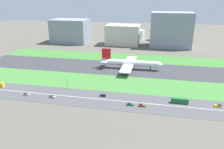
{
  "coord_description": "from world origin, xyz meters",
  "views": [
    {
      "loc": [
        43.96,
        -210.14,
        69.76
      ],
      "look_at": [
        7.66,
        -36.5,
        6.0
      ],
      "focal_mm": 35.33,
      "sensor_mm": 36.0,
      "label": 1
    }
  ],
  "objects_px": {
    "office_tower": "(171,30)",
    "car_0": "(218,106)",
    "fuel_tank_centre": "(156,36)",
    "car_4": "(52,97)",
    "traffic_light": "(67,84)",
    "hangar_building": "(123,35)",
    "airliner": "(129,63)",
    "car_3": "(27,94)",
    "fuel_tank_east": "(172,36)",
    "fuel_tank_west": "(138,35)",
    "car_2": "(103,95)",
    "terminal_building": "(70,31)",
    "car_5": "(142,105)",
    "bus_0": "(180,101)",
    "car_1": "(130,104)"
  },
  "relations": [
    {
      "from": "hangar_building",
      "to": "bus_0",
      "type": "bearing_deg",
      "value": -69.26
    },
    {
      "from": "car_2",
      "to": "traffic_light",
      "type": "relative_size",
      "value": 0.61
    },
    {
      "from": "airliner",
      "to": "office_tower",
      "type": "distance_m",
      "value": 123.49
    },
    {
      "from": "office_tower",
      "to": "car_4",
      "type": "bearing_deg",
      "value": -114.94
    },
    {
      "from": "car_5",
      "to": "car_0",
      "type": "bearing_deg",
      "value": -168.64
    },
    {
      "from": "office_tower",
      "to": "car_5",
      "type": "bearing_deg",
      "value": -97.34
    },
    {
      "from": "car_5",
      "to": "car_3",
      "type": "bearing_deg",
      "value": 0.0
    },
    {
      "from": "car_4",
      "to": "fuel_tank_centre",
      "type": "height_order",
      "value": "fuel_tank_centre"
    },
    {
      "from": "bus_0",
      "to": "car_5",
      "type": "height_order",
      "value": "bus_0"
    },
    {
      "from": "terminal_building",
      "to": "fuel_tank_east",
      "type": "relative_size",
      "value": 2.26
    },
    {
      "from": "car_3",
      "to": "bus_0",
      "type": "bearing_deg",
      "value": -174.8
    },
    {
      "from": "car_5",
      "to": "car_4",
      "type": "bearing_deg",
      "value": 0.0
    },
    {
      "from": "car_3",
      "to": "fuel_tank_centre",
      "type": "bearing_deg",
      "value": -110.5
    },
    {
      "from": "car_5",
      "to": "fuel_tank_centre",
      "type": "distance_m",
      "value": 237.09
    },
    {
      "from": "car_4",
      "to": "airliner",
      "type": "bearing_deg",
      "value": -120.14
    },
    {
      "from": "hangar_building",
      "to": "office_tower",
      "type": "xyz_separation_m",
      "value": [
        68.8,
        0.0,
        9.51
      ]
    },
    {
      "from": "terminal_building",
      "to": "fuel_tank_west",
      "type": "height_order",
      "value": "terminal_building"
    },
    {
      "from": "fuel_tank_centre",
      "to": "bus_0",
      "type": "bearing_deg",
      "value": -84.67
    },
    {
      "from": "terminal_building",
      "to": "fuel_tank_west",
      "type": "relative_size",
      "value": 2.61
    },
    {
      "from": "car_1",
      "to": "hangar_building",
      "type": "xyz_separation_m",
      "value": [
        -36.22,
        192.0,
        13.67
      ]
    },
    {
      "from": "fuel_tank_west",
      "to": "fuel_tank_centre",
      "type": "bearing_deg",
      "value": 0.0
    },
    {
      "from": "office_tower",
      "to": "fuel_tank_west",
      "type": "xyz_separation_m",
      "value": [
        -50.2,
        45.0,
        -16.33
      ]
    },
    {
      "from": "office_tower",
      "to": "fuel_tank_centre",
      "type": "height_order",
      "value": "office_tower"
    },
    {
      "from": "fuel_tank_centre",
      "to": "office_tower",
      "type": "bearing_deg",
      "value": -64.92
    },
    {
      "from": "car_4",
      "to": "terminal_building",
      "type": "height_order",
      "value": "terminal_building"
    },
    {
      "from": "car_5",
      "to": "airliner",
      "type": "bearing_deg",
      "value": -76.14
    },
    {
      "from": "car_0",
      "to": "terminal_building",
      "type": "relative_size",
      "value": 0.08
    },
    {
      "from": "car_2",
      "to": "hangar_building",
      "type": "bearing_deg",
      "value": 94.7
    },
    {
      "from": "fuel_tank_west",
      "to": "car_1",
      "type": "bearing_deg",
      "value": -85.75
    },
    {
      "from": "car_3",
      "to": "fuel_tank_east",
      "type": "bearing_deg",
      "value": -115.63
    },
    {
      "from": "bus_0",
      "to": "terminal_building",
      "type": "bearing_deg",
      "value": 129.79
    },
    {
      "from": "car_4",
      "to": "office_tower",
      "type": "relative_size",
      "value": 0.08
    },
    {
      "from": "car_0",
      "to": "fuel_tank_east",
      "type": "relative_size",
      "value": 0.18
    },
    {
      "from": "car_3",
      "to": "fuel_tank_west",
      "type": "xyz_separation_m",
      "value": [
        59.48,
        237.0,
        6.85
      ]
    },
    {
      "from": "office_tower",
      "to": "car_0",
      "type": "bearing_deg",
      "value": -82.17
    },
    {
      "from": "airliner",
      "to": "car_0",
      "type": "bearing_deg",
      "value": -44.57
    },
    {
      "from": "traffic_light",
      "to": "hangar_building",
      "type": "relative_size",
      "value": 0.15
    },
    {
      "from": "traffic_light",
      "to": "car_4",
      "type": "bearing_deg",
      "value": -103.34
    },
    {
      "from": "fuel_tank_centre",
      "to": "car_4",
      "type": "bearing_deg",
      "value": -106.06
    },
    {
      "from": "office_tower",
      "to": "fuel_tank_centre",
      "type": "distance_m",
      "value": 52.76
    },
    {
      "from": "terminal_building",
      "to": "office_tower",
      "type": "height_order",
      "value": "office_tower"
    },
    {
      "from": "fuel_tank_west",
      "to": "car_0",
      "type": "bearing_deg",
      "value": -71.66
    },
    {
      "from": "terminal_building",
      "to": "fuel_tank_west",
      "type": "xyz_separation_m",
      "value": [
        101.25,
        45.0,
        -9.96
      ]
    },
    {
      "from": "bus_0",
      "to": "hangar_building",
      "type": "relative_size",
      "value": 0.24
    },
    {
      "from": "terminal_building",
      "to": "office_tower",
      "type": "xyz_separation_m",
      "value": [
        151.46,
        0.0,
        6.37
      ]
    },
    {
      "from": "car_0",
      "to": "terminal_building",
      "type": "distance_m",
      "value": 254.08
    },
    {
      "from": "car_4",
      "to": "car_5",
      "type": "distance_m",
      "value": 64.54
    },
    {
      "from": "car_4",
      "to": "car_3",
      "type": "height_order",
      "value": "same"
    },
    {
      "from": "airliner",
      "to": "office_tower",
      "type": "xyz_separation_m",
      "value": [
        43.99,
        114.0,
        17.87
      ]
    },
    {
      "from": "car_2",
      "to": "car_3",
      "type": "height_order",
      "value": "same"
    }
  ]
}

